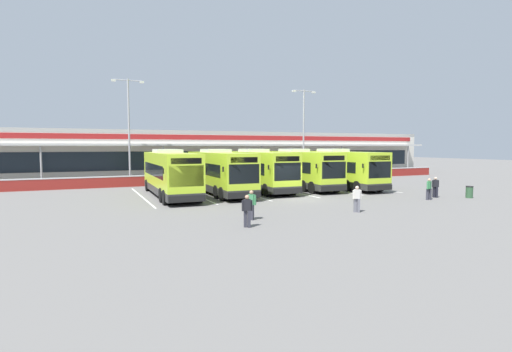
% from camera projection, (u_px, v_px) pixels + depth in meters
% --- Properties ---
extents(ground_plane, '(200.00, 200.00, 0.00)m').
position_uv_depth(ground_plane, '(294.00, 199.00, 30.00)').
color(ground_plane, '#605E5B').
extents(terminal_building, '(70.00, 13.00, 6.00)m').
position_uv_depth(terminal_building, '(198.00, 154.00, 54.28)').
color(terminal_building, beige).
rests_on(terminal_building, ground).
extents(red_barrier_wall, '(60.00, 0.40, 1.10)m').
position_uv_depth(red_barrier_wall, '(229.00, 178.00, 43.16)').
color(red_barrier_wall, maroon).
rests_on(red_barrier_wall, ground).
extents(coach_bus_leftmost, '(3.09, 12.20, 3.78)m').
position_uv_depth(coach_bus_leftmost, '(170.00, 174.00, 31.36)').
color(coach_bus_leftmost, '#B7DB2D').
rests_on(coach_bus_leftmost, ground).
extents(coach_bus_left_centre, '(3.09, 12.20, 3.78)m').
position_uv_depth(coach_bus_left_centre, '(219.00, 173.00, 33.33)').
color(coach_bus_left_centre, '#B7DB2D').
rests_on(coach_bus_left_centre, ground).
extents(coach_bus_centre, '(3.09, 12.20, 3.78)m').
position_uv_depth(coach_bus_centre, '(257.00, 171.00, 35.88)').
color(coach_bus_centre, '#B7DB2D').
rests_on(coach_bus_centre, ground).
extents(coach_bus_right_centre, '(3.09, 12.20, 3.78)m').
position_uv_depth(coach_bus_right_centre, '(298.00, 169.00, 37.81)').
color(coach_bus_right_centre, '#B7DB2D').
rests_on(coach_bus_right_centre, ground).
extents(coach_bus_rightmost, '(3.09, 12.20, 3.78)m').
position_uv_depth(coach_bus_rightmost, '(338.00, 169.00, 38.30)').
color(coach_bus_rightmost, '#B7DB2D').
rests_on(coach_bus_rightmost, ground).
extents(bay_stripe_far_west, '(0.14, 13.00, 0.01)m').
position_uv_depth(bay_stripe_far_west, '(142.00, 197.00, 31.20)').
color(bay_stripe_far_west, silver).
rests_on(bay_stripe_far_west, ground).
extents(bay_stripe_west, '(0.14, 13.00, 0.01)m').
position_uv_depth(bay_stripe_west, '(193.00, 194.00, 32.91)').
color(bay_stripe_west, silver).
rests_on(bay_stripe_west, ground).
extents(bay_stripe_mid_west, '(0.14, 13.00, 0.01)m').
position_uv_depth(bay_stripe_mid_west, '(240.00, 192.00, 34.61)').
color(bay_stripe_mid_west, silver).
rests_on(bay_stripe_mid_west, ground).
extents(bay_stripe_centre, '(0.14, 13.00, 0.01)m').
position_uv_depth(bay_stripe_centre, '(282.00, 190.00, 36.32)').
color(bay_stripe_centre, silver).
rests_on(bay_stripe_centre, ground).
extents(bay_stripe_mid_east, '(0.14, 13.00, 0.01)m').
position_uv_depth(bay_stripe_mid_east, '(320.00, 188.00, 38.02)').
color(bay_stripe_mid_east, silver).
rests_on(bay_stripe_mid_east, ground).
extents(bay_stripe_east, '(0.14, 13.00, 0.01)m').
position_uv_depth(bay_stripe_east, '(355.00, 186.00, 39.73)').
color(bay_stripe_east, silver).
rests_on(bay_stripe_east, ground).
extents(pedestrian_with_handbag, '(0.54, 0.60, 1.62)m').
position_uv_depth(pedestrian_with_handbag, '(251.00, 204.00, 21.34)').
color(pedestrian_with_handbag, '#33333D').
rests_on(pedestrian_with_handbag, ground).
extents(pedestrian_in_dark_coat, '(0.54, 0.36, 1.62)m').
position_uv_depth(pedestrian_in_dark_coat, '(247.00, 210.00, 19.34)').
color(pedestrian_in_dark_coat, '#33333D').
rests_on(pedestrian_in_dark_coat, ground).
extents(pedestrian_child, '(0.54, 0.37, 1.62)m').
position_uv_depth(pedestrian_child, '(357.00, 198.00, 23.78)').
color(pedestrian_child, slate).
rests_on(pedestrian_child, ground).
extents(pedestrian_near_bin, '(0.54, 0.38, 1.62)m').
position_uv_depth(pedestrian_near_bin, '(435.00, 186.00, 30.61)').
color(pedestrian_near_bin, black).
rests_on(pedestrian_near_bin, ground).
extents(pedestrian_approaching_bus, '(0.53, 0.32, 1.62)m').
position_uv_depth(pedestrian_approaching_bus, '(429.00, 188.00, 29.32)').
color(pedestrian_approaching_bus, '#33333D').
rests_on(pedestrian_approaching_bus, ground).
extents(lamp_post_west, '(3.24, 0.28, 11.00)m').
position_uv_depth(lamp_post_west, '(129.00, 125.00, 40.82)').
color(lamp_post_west, '#9E9EA3').
rests_on(lamp_post_west, ground).
extents(lamp_post_centre, '(3.24, 0.28, 11.00)m').
position_uv_depth(lamp_post_centre, '(304.00, 128.00, 48.54)').
color(lamp_post_centre, '#9E9EA3').
rests_on(lamp_post_centre, ground).
extents(litter_bin, '(0.54, 0.54, 0.93)m').
position_uv_depth(litter_bin, '(469.00, 192.00, 30.44)').
color(litter_bin, '#2D5133').
rests_on(litter_bin, ground).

